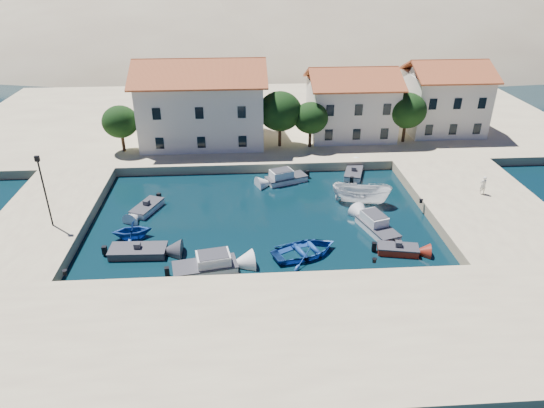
{
  "coord_description": "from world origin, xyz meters",
  "views": [
    {
      "loc": [
        -1.51,
        -28.35,
        21.27
      ],
      "look_at": [
        0.96,
        8.71,
        2.0
      ],
      "focal_mm": 32.0,
      "sensor_mm": 36.0,
      "label": 1
    }
  ],
  "objects_px": {
    "cabin_cruiser_south": "(205,266)",
    "rowboat_south": "(305,254)",
    "building_mid": "(351,101)",
    "pedestrian": "(483,185)",
    "lamppost": "(43,185)",
    "building_left": "(202,100)",
    "cabin_cruiser_east": "(378,227)",
    "boat_east": "(361,203)",
    "building_right": "(444,95)"
  },
  "relations": [
    {
      "from": "rowboat_south",
      "to": "pedestrian",
      "type": "bearing_deg",
      "value": -87.29
    },
    {
      "from": "lamppost",
      "to": "rowboat_south",
      "type": "relative_size",
      "value": 1.16
    },
    {
      "from": "building_right",
      "to": "pedestrian",
      "type": "relative_size",
      "value": 5.31
    },
    {
      "from": "pedestrian",
      "to": "lamppost",
      "type": "bearing_deg",
      "value": 0.21
    },
    {
      "from": "building_mid",
      "to": "pedestrian",
      "type": "height_order",
      "value": "building_mid"
    },
    {
      "from": "rowboat_south",
      "to": "cabin_cruiser_east",
      "type": "distance_m",
      "value": 7.35
    },
    {
      "from": "building_mid",
      "to": "cabin_cruiser_east",
      "type": "distance_m",
      "value": 22.79
    },
    {
      "from": "rowboat_south",
      "to": "boat_east",
      "type": "bearing_deg",
      "value": -58.01
    },
    {
      "from": "rowboat_south",
      "to": "pedestrian",
      "type": "height_order",
      "value": "pedestrian"
    },
    {
      "from": "building_mid",
      "to": "lamppost",
      "type": "distance_m",
      "value": 36.21
    },
    {
      "from": "cabin_cruiser_south",
      "to": "pedestrian",
      "type": "height_order",
      "value": "pedestrian"
    },
    {
      "from": "building_left",
      "to": "cabin_cruiser_south",
      "type": "relative_size",
      "value": 2.9
    },
    {
      "from": "building_mid",
      "to": "cabin_cruiser_south",
      "type": "height_order",
      "value": "building_mid"
    },
    {
      "from": "boat_east",
      "to": "lamppost",
      "type": "bearing_deg",
      "value": 116.37
    },
    {
      "from": "building_right",
      "to": "building_mid",
      "type": "bearing_deg",
      "value": -175.24
    },
    {
      "from": "building_left",
      "to": "building_right",
      "type": "distance_m",
      "value": 30.07
    },
    {
      "from": "building_mid",
      "to": "boat_east",
      "type": "xyz_separation_m",
      "value": [
        -2.28,
        -16.77,
        -5.22
      ]
    },
    {
      "from": "rowboat_south",
      "to": "boat_east",
      "type": "relative_size",
      "value": 0.97
    },
    {
      "from": "boat_east",
      "to": "building_mid",
      "type": "bearing_deg",
      "value": 9.82
    },
    {
      "from": "building_mid",
      "to": "rowboat_south",
      "type": "bearing_deg",
      "value": -109.09
    },
    {
      "from": "building_right",
      "to": "cabin_cruiser_east",
      "type": "bearing_deg",
      "value": -121.31
    },
    {
      "from": "cabin_cruiser_east",
      "to": "cabin_cruiser_south",
      "type": "bearing_deg",
      "value": 91.09
    },
    {
      "from": "cabin_cruiser_south",
      "to": "pedestrian",
      "type": "xyz_separation_m",
      "value": [
        25.57,
        9.49,
        1.41
      ]
    },
    {
      "from": "cabin_cruiser_south",
      "to": "rowboat_south",
      "type": "bearing_deg",
      "value": 2.26
    },
    {
      "from": "cabin_cruiser_east",
      "to": "pedestrian",
      "type": "bearing_deg",
      "value": -85.03
    },
    {
      "from": "rowboat_south",
      "to": "pedestrian",
      "type": "xyz_separation_m",
      "value": [
        17.81,
        7.74,
        1.89
      ]
    },
    {
      "from": "lamppost",
      "to": "building_left",
      "type": "bearing_deg",
      "value": 60.1
    },
    {
      "from": "boat_east",
      "to": "pedestrian",
      "type": "distance_m",
      "value": 11.51
    },
    {
      "from": "cabin_cruiser_south",
      "to": "rowboat_south",
      "type": "relative_size",
      "value": 0.95
    },
    {
      "from": "cabin_cruiser_south",
      "to": "boat_east",
      "type": "xyz_separation_m",
      "value": [
        14.24,
        10.28,
        -0.48
      ]
    },
    {
      "from": "pedestrian",
      "to": "cabin_cruiser_south",
      "type": "bearing_deg",
      "value": 15.48
    },
    {
      "from": "lamppost",
      "to": "cabin_cruiser_south",
      "type": "height_order",
      "value": "lamppost"
    },
    {
      "from": "building_left",
      "to": "cabin_cruiser_east",
      "type": "distance_m",
      "value": 27.05
    },
    {
      "from": "building_right",
      "to": "cabin_cruiser_south",
      "type": "relative_size",
      "value": 1.86
    },
    {
      "from": "building_left",
      "to": "lamppost",
      "type": "distance_m",
      "value": 23.1
    },
    {
      "from": "building_left",
      "to": "pedestrian",
      "type": "relative_size",
      "value": 8.26
    },
    {
      "from": "cabin_cruiser_south",
      "to": "cabin_cruiser_east",
      "type": "distance_m",
      "value": 15.21
    },
    {
      "from": "boat_east",
      "to": "cabin_cruiser_south",
      "type": "bearing_deg",
      "value": 143.37
    },
    {
      "from": "building_left",
      "to": "boat_east",
      "type": "bearing_deg",
      "value": -45.09
    },
    {
      "from": "lamppost",
      "to": "pedestrian",
      "type": "distance_m",
      "value": 38.81
    },
    {
      "from": "building_left",
      "to": "boat_east",
      "type": "height_order",
      "value": "building_left"
    },
    {
      "from": "lamppost",
      "to": "cabin_cruiser_south",
      "type": "distance_m",
      "value": 14.95
    },
    {
      "from": "building_mid",
      "to": "boat_east",
      "type": "relative_size",
      "value": 1.89
    },
    {
      "from": "rowboat_south",
      "to": "boat_east",
      "type": "height_order",
      "value": "boat_east"
    },
    {
      "from": "building_mid",
      "to": "pedestrian",
      "type": "bearing_deg",
      "value": -62.74
    },
    {
      "from": "lamppost",
      "to": "building_right",
      "type": "bearing_deg",
      "value": 27.93
    },
    {
      "from": "building_left",
      "to": "boat_east",
      "type": "xyz_separation_m",
      "value": [
        15.72,
        -15.77,
        -5.94
      ]
    },
    {
      "from": "building_right",
      "to": "pedestrian",
      "type": "xyz_separation_m",
      "value": [
        -2.95,
        -18.57,
        -3.58
      ]
    },
    {
      "from": "rowboat_south",
      "to": "cabin_cruiser_east",
      "type": "bearing_deg",
      "value": -85.71
    },
    {
      "from": "building_left",
      "to": "cabin_cruiser_east",
      "type": "bearing_deg",
      "value": -53.14
    }
  ]
}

